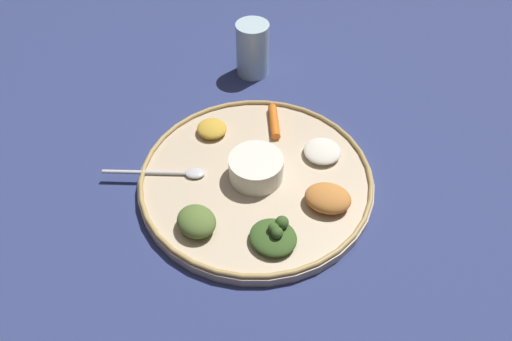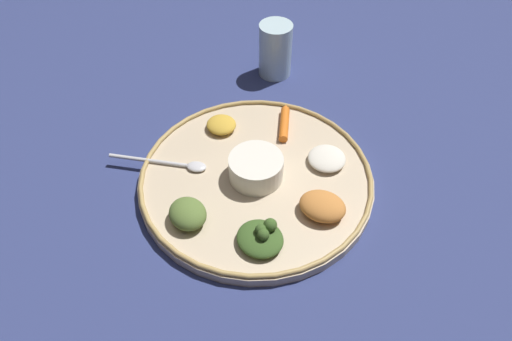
{
  "view_description": "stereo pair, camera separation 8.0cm",
  "coord_description": "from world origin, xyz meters",
  "views": [
    {
      "loc": [
        -0.54,
        -0.06,
        0.63
      ],
      "look_at": [
        0.0,
        0.0,
        0.03
      ],
      "focal_mm": 33.64,
      "sensor_mm": 36.0,
      "label": 1
    },
    {
      "loc": [
        -0.52,
        -0.13,
        0.63
      ],
      "look_at": [
        0.0,
        0.0,
        0.03
      ],
      "focal_mm": 33.64,
      "sensor_mm": 36.0,
      "label": 2
    }
  ],
  "objects": [
    {
      "name": "ground_plane",
      "position": [
        0.0,
        0.0,
        0.0
      ],
      "size": [
        2.4,
        2.4,
        0.0
      ],
      "primitive_type": "plane",
      "color": "navy"
    },
    {
      "name": "platter",
      "position": [
        0.0,
        0.0,
        0.01
      ],
      "size": [
        0.4,
        0.4,
        0.02
      ],
      "primitive_type": "cylinder",
      "color": "#C6B293",
      "rests_on": "ground_plane"
    },
    {
      "name": "platter_rim",
      "position": [
        0.0,
        0.0,
        0.02
      ],
      "size": [
        0.39,
        0.39,
        0.01
      ],
      "primitive_type": "torus",
      "color": "tan",
      "rests_on": "platter"
    },
    {
      "name": "center_bowl",
      "position": [
        0.0,
        0.0,
        0.04
      ],
      "size": [
        0.09,
        0.09,
        0.04
      ],
      "color": "silver",
      "rests_on": "platter"
    },
    {
      "name": "spoon",
      "position": [
        -0.01,
        0.15,
        0.02
      ],
      "size": [
        0.03,
        0.18,
        0.01
      ],
      "color": "silver",
      "rests_on": "platter"
    },
    {
      "name": "greens_pile",
      "position": [
        -0.13,
        -0.04,
        0.03
      ],
      "size": [
        0.09,
        0.1,
        0.04
      ],
      "color": "#385623",
      "rests_on": "platter"
    },
    {
      "name": "carrot_near_spoon",
      "position": [
        0.14,
        -0.02,
        0.03
      ],
      "size": [
        0.1,
        0.03,
        0.02
      ],
      "color": "orange",
      "rests_on": "platter"
    },
    {
      "name": "mound_collards",
      "position": [
        -0.12,
        0.08,
        0.04
      ],
      "size": [
        0.09,
        0.09,
        0.03
      ],
      "primitive_type": "ellipsoid",
      "rotation": [
        0.0,
        0.0,
        0.86
      ],
      "color": "#567033",
      "rests_on": "platter"
    },
    {
      "name": "mound_lentil_yellow",
      "position": [
        0.1,
        0.09,
        0.03
      ],
      "size": [
        0.07,
        0.07,
        0.02
      ],
      "primitive_type": "ellipsoid",
      "rotation": [
        0.0,
        0.0,
        5.97
      ],
      "color": "gold",
      "rests_on": "platter"
    },
    {
      "name": "mound_rice_white",
      "position": [
        0.06,
        -0.11,
        0.03
      ],
      "size": [
        0.07,
        0.07,
        0.02
      ],
      "primitive_type": "ellipsoid",
      "rotation": [
        0.0,
        0.0,
        1.62
      ],
      "color": "silver",
      "rests_on": "platter"
    },
    {
      "name": "mound_squash",
      "position": [
        -0.05,
        -0.12,
        0.03
      ],
      "size": [
        0.07,
        0.08,
        0.03
      ],
      "primitive_type": "ellipsoid",
      "rotation": [
        0.0,
        0.0,
        4.54
      ],
      "color": "#C67A38",
      "rests_on": "platter"
    },
    {
      "name": "drinking_glass",
      "position": [
        0.32,
        0.04,
        0.05
      ],
      "size": [
        0.07,
        0.07,
        0.12
      ],
      "color": "silver",
      "rests_on": "ground_plane"
    }
  ]
}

